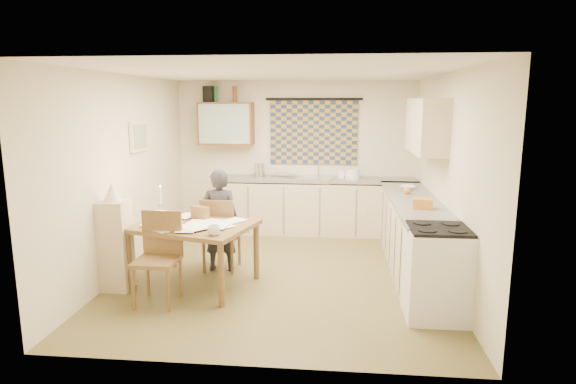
# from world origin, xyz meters

# --- Properties ---
(floor) EXTENTS (4.00, 4.50, 0.02)m
(floor) POSITION_xyz_m (0.00, 0.00, -0.01)
(floor) COLOR brown
(floor) RESTS_ON ground
(ceiling) EXTENTS (4.00, 4.50, 0.02)m
(ceiling) POSITION_xyz_m (0.00, 0.00, 2.51)
(ceiling) COLOR white
(ceiling) RESTS_ON floor
(wall_back) EXTENTS (4.00, 0.02, 2.50)m
(wall_back) POSITION_xyz_m (0.00, 2.26, 1.25)
(wall_back) COLOR beige
(wall_back) RESTS_ON floor
(wall_front) EXTENTS (4.00, 0.02, 2.50)m
(wall_front) POSITION_xyz_m (0.00, -2.26, 1.25)
(wall_front) COLOR beige
(wall_front) RESTS_ON floor
(wall_left) EXTENTS (0.02, 4.50, 2.50)m
(wall_left) POSITION_xyz_m (-2.01, 0.00, 1.25)
(wall_left) COLOR beige
(wall_left) RESTS_ON floor
(wall_right) EXTENTS (0.02, 4.50, 2.50)m
(wall_right) POSITION_xyz_m (2.01, 0.00, 1.25)
(wall_right) COLOR beige
(wall_right) RESTS_ON floor
(window_blind) EXTENTS (1.45, 0.03, 1.05)m
(window_blind) POSITION_xyz_m (0.30, 2.22, 1.65)
(window_blind) COLOR navy
(window_blind) RESTS_ON wall_back
(curtain_rod) EXTENTS (1.60, 0.04, 0.04)m
(curtain_rod) POSITION_xyz_m (0.30, 2.20, 2.20)
(curtain_rod) COLOR black
(curtain_rod) RESTS_ON wall_back
(wall_cabinet) EXTENTS (0.90, 0.34, 0.70)m
(wall_cabinet) POSITION_xyz_m (-1.15, 2.08, 1.80)
(wall_cabinet) COLOR brown
(wall_cabinet) RESTS_ON wall_back
(wall_cabinet_glass) EXTENTS (0.84, 0.02, 0.64)m
(wall_cabinet_glass) POSITION_xyz_m (-1.15, 1.91, 1.80)
(wall_cabinet_glass) COLOR #99B2A5
(wall_cabinet_glass) RESTS_ON wall_back
(upper_cabinet_right) EXTENTS (0.34, 1.30, 0.70)m
(upper_cabinet_right) POSITION_xyz_m (1.83, 0.55, 1.85)
(upper_cabinet_right) COLOR #C5AE8B
(upper_cabinet_right) RESTS_ON wall_right
(framed_print) EXTENTS (0.04, 0.50, 0.40)m
(framed_print) POSITION_xyz_m (-1.97, 0.40, 1.70)
(framed_print) COLOR beige
(framed_print) RESTS_ON wall_left
(print_canvas) EXTENTS (0.01, 0.42, 0.32)m
(print_canvas) POSITION_xyz_m (-1.95, 0.40, 1.70)
(print_canvas) COLOR beige
(print_canvas) RESTS_ON wall_left
(counter_back) EXTENTS (3.30, 0.62, 0.92)m
(counter_back) POSITION_xyz_m (0.43, 1.95, 0.45)
(counter_back) COLOR #C5AE8B
(counter_back) RESTS_ON floor
(counter_right) EXTENTS (0.62, 2.95, 0.92)m
(counter_right) POSITION_xyz_m (1.70, 0.32, 0.45)
(counter_right) COLOR #C5AE8B
(counter_right) RESTS_ON floor
(stove) EXTENTS (0.61, 0.61, 0.94)m
(stove) POSITION_xyz_m (1.70, -1.12, 0.47)
(stove) COLOR white
(stove) RESTS_ON floor
(sink) EXTENTS (0.63, 0.55, 0.10)m
(sink) POSITION_xyz_m (0.36, 1.95, 0.88)
(sink) COLOR silver
(sink) RESTS_ON counter_back
(tap) EXTENTS (0.03, 0.03, 0.28)m
(tap) POSITION_xyz_m (0.40, 2.13, 1.06)
(tap) COLOR silver
(tap) RESTS_ON counter_back
(dish_rack) EXTENTS (0.38, 0.34, 0.06)m
(dish_rack) POSITION_xyz_m (-0.17, 1.95, 0.95)
(dish_rack) COLOR silver
(dish_rack) RESTS_ON counter_back
(kettle) EXTENTS (0.23, 0.23, 0.24)m
(kettle) POSITION_xyz_m (-0.58, 1.95, 1.04)
(kettle) COLOR silver
(kettle) RESTS_ON counter_back
(mixing_bowl) EXTENTS (0.29, 0.29, 0.16)m
(mixing_bowl) POSITION_xyz_m (0.95, 1.95, 1.00)
(mixing_bowl) COLOR white
(mixing_bowl) RESTS_ON counter_back
(soap_bottle) EXTENTS (0.10, 0.10, 0.20)m
(soap_bottle) POSITION_xyz_m (0.77, 2.00, 1.02)
(soap_bottle) COLOR white
(soap_bottle) RESTS_ON counter_back
(bowl) EXTENTS (0.29, 0.29, 0.05)m
(bowl) POSITION_xyz_m (1.70, 1.07, 0.95)
(bowl) COLOR white
(bowl) RESTS_ON counter_right
(orange_bag) EXTENTS (0.24, 0.19, 0.12)m
(orange_bag) POSITION_xyz_m (1.70, -0.19, 0.98)
(orange_bag) COLOR orange
(orange_bag) RESTS_ON counter_right
(fruit_orange) EXTENTS (0.10, 0.10, 0.10)m
(fruit_orange) POSITION_xyz_m (1.65, 0.71, 0.97)
(fruit_orange) COLOR orange
(fruit_orange) RESTS_ON counter_right
(speaker) EXTENTS (0.18, 0.22, 0.26)m
(speaker) POSITION_xyz_m (-1.42, 2.08, 2.28)
(speaker) COLOR black
(speaker) RESTS_ON wall_cabinet
(bottle_green) EXTENTS (0.08, 0.08, 0.26)m
(bottle_green) POSITION_xyz_m (-1.32, 2.08, 2.28)
(bottle_green) COLOR #195926
(bottle_green) RESTS_ON wall_cabinet
(bottle_brown) EXTENTS (0.09, 0.09, 0.26)m
(bottle_brown) POSITION_xyz_m (-1.00, 2.08, 2.28)
(bottle_brown) COLOR brown
(bottle_brown) RESTS_ON wall_cabinet
(dining_table) EXTENTS (1.54, 1.32, 0.75)m
(dining_table) POSITION_xyz_m (-0.98, -0.52, 0.38)
(dining_table) COLOR brown
(dining_table) RESTS_ON floor
(chair_far) EXTENTS (0.46, 0.46, 0.95)m
(chair_far) POSITION_xyz_m (-0.79, 0.05, 0.30)
(chair_far) COLOR brown
(chair_far) RESTS_ON floor
(chair_near) EXTENTS (0.46, 0.46, 0.99)m
(chair_near) POSITION_xyz_m (-1.22, -1.07, 0.31)
(chair_near) COLOR brown
(chair_near) RESTS_ON floor
(person) EXTENTS (0.51, 0.35, 1.33)m
(person) POSITION_xyz_m (-0.79, 0.02, 0.67)
(person) COLOR black
(person) RESTS_ON floor
(shelf_stand) EXTENTS (0.32, 0.30, 1.05)m
(shelf_stand) POSITION_xyz_m (-1.84, -0.74, 0.52)
(shelf_stand) COLOR #C5AE8B
(shelf_stand) RESTS_ON floor
(lampshade) EXTENTS (0.20, 0.20, 0.22)m
(lampshade) POSITION_xyz_m (-1.84, -0.74, 1.16)
(lampshade) COLOR beige
(lampshade) RESTS_ON shelf_stand
(letter_rack) EXTENTS (0.24, 0.18, 0.16)m
(letter_rack) POSITION_xyz_m (-0.96, -0.29, 0.83)
(letter_rack) COLOR brown
(letter_rack) RESTS_ON dining_table
(mug) EXTENTS (0.23, 0.23, 0.11)m
(mug) POSITION_xyz_m (-0.62, -0.97, 0.80)
(mug) COLOR white
(mug) RESTS_ON dining_table
(magazine) EXTENTS (0.22, 0.28, 0.02)m
(magazine) POSITION_xyz_m (-1.48, -0.65, 0.76)
(magazine) COLOR maroon
(magazine) RESTS_ON dining_table
(book) EXTENTS (0.42, 0.44, 0.02)m
(book) POSITION_xyz_m (-1.37, -0.50, 0.76)
(book) COLOR orange
(book) RESTS_ON dining_table
(orange_box) EXTENTS (0.13, 0.10, 0.04)m
(orange_box) POSITION_xyz_m (-1.34, -0.73, 0.77)
(orange_box) COLOR orange
(orange_box) RESTS_ON dining_table
(eyeglasses) EXTENTS (0.13, 0.06, 0.02)m
(eyeglasses) POSITION_xyz_m (-0.90, -0.86, 0.76)
(eyeglasses) COLOR black
(eyeglasses) RESTS_ON dining_table
(candle_holder) EXTENTS (0.08, 0.08, 0.18)m
(candle_holder) POSITION_xyz_m (-1.45, -0.31, 0.84)
(candle_holder) COLOR silver
(candle_holder) RESTS_ON dining_table
(candle) EXTENTS (0.02, 0.02, 0.22)m
(candle) POSITION_xyz_m (-1.44, -0.31, 1.04)
(candle) COLOR white
(candle) RESTS_ON dining_table
(candle_flame) EXTENTS (0.02, 0.02, 0.02)m
(candle_flame) POSITION_xyz_m (-1.42, -0.36, 1.16)
(candle_flame) COLOR #FFCC66
(candle_flame) RESTS_ON dining_table
(papers) EXTENTS (1.18, 0.96, 0.03)m
(papers) POSITION_xyz_m (-0.96, -0.60, 0.76)
(papers) COLOR white
(papers) RESTS_ON dining_table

